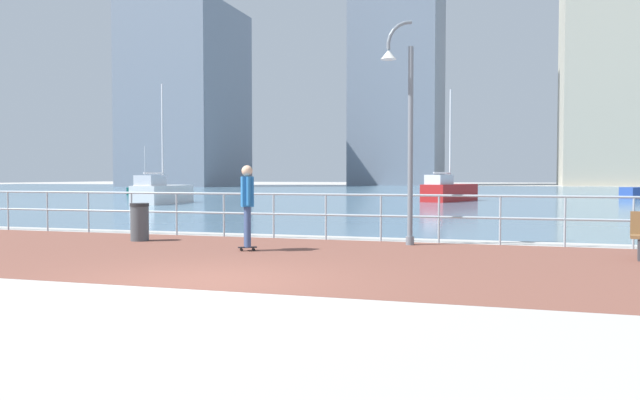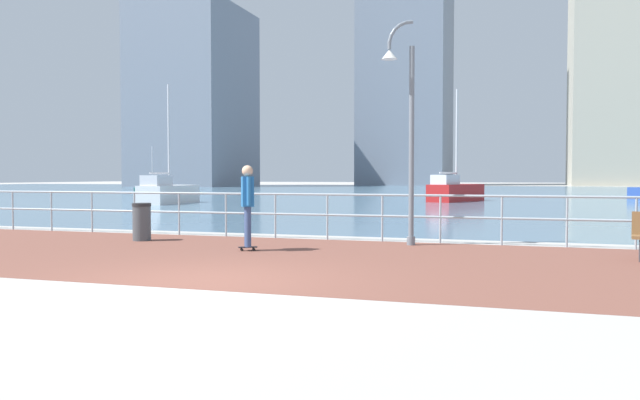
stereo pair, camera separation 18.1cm
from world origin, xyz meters
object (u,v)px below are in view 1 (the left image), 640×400
lamppost (404,121)px  trash_bin (140,222)px  skateboarder (247,199)px  sailboat_teal (162,192)px  sailboat_navy (147,190)px  sailboat_gray (449,191)px

lamppost → trash_bin: lamppost is taller
skateboarder → trash_bin: bearing=161.2°
sailboat_teal → sailboat_navy: (-10.21, 14.58, -0.26)m
skateboarder → trash_bin: skateboarder is taller
trash_bin → sailboat_navy: sailboat_navy is taller
trash_bin → sailboat_gray: bearing=79.2°
sailboat_gray → sailboat_navy: size_ratio=1.70×
trash_bin → lamppost: bearing=8.3°
trash_bin → sailboat_gray: size_ratio=0.13×
skateboarder → sailboat_gray: sailboat_gray is taller
lamppost → sailboat_gray: bearing=92.9°
sailboat_teal → sailboat_gray: size_ratio=0.98×
lamppost → skateboarder: (-3.00, -2.07, -1.75)m
sailboat_teal → skateboarder: bearing=-54.8°
skateboarder → sailboat_gray: size_ratio=0.26×
trash_bin → sailboat_gray: 27.14m
lamppost → trash_bin: (-6.36, -0.92, -2.38)m
lamppost → sailboat_navy: 42.12m
sailboat_teal → sailboat_navy: sailboat_teal is taller
sailboat_gray → sailboat_teal: bearing=-152.4°
sailboat_gray → trash_bin: bearing=-100.8°
skateboarder → sailboat_gray: (1.70, 27.81, -0.43)m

